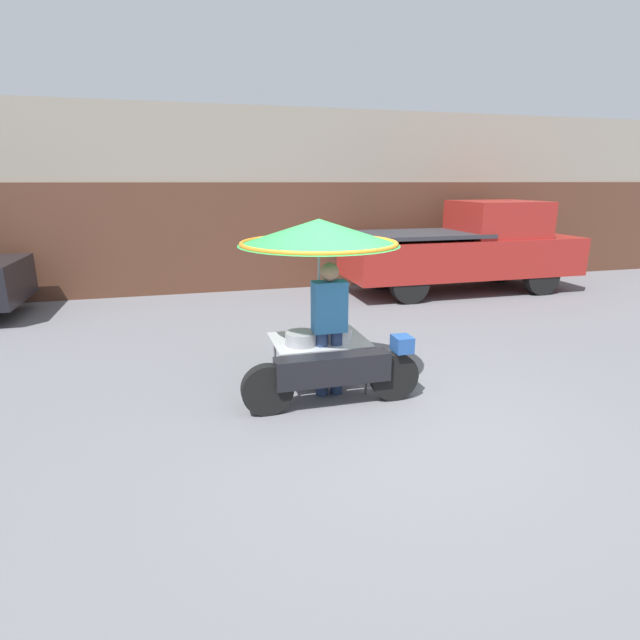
% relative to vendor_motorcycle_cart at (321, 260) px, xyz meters
% --- Properties ---
extents(ground_plane, '(36.00, 36.00, 0.00)m').
position_rel_vendor_motorcycle_cart_xyz_m(ground_plane, '(0.43, -0.93, -1.57)').
color(ground_plane, slate).
extents(shopfront_building, '(28.00, 2.06, 3.98)m').
position_rel_vendor_motorcycle_cart_xyz_m(shopfront_building, '(0.43, 6.92, 0.41)').
color(shopfront_building, gray).
rests_on(shopfront_building, ground).
extents(vendor_motorcycle_cart, '(2.01, 1.84, 2.02)m').
position_rel_vendor_motorcycle_cart_xyz_m(vendor_motorcycle_cart, '(0.00, 0.00, 0.00)').
color(vendor_motorcycle_cart, black).
rests_on(vendor_motorcycle_cart, ground).
extents(vendor_person, '(0.38, 0.22, 1.56)m').
position_rel_vendor_motorcycle_cart_xyz_m(vendor_person, '(0.05, -0.17, -0.70)').
color(vendor_person, navy).
rests_on(vendor_person, ground).
extents(pickup_truck, '(5.26, 1.78, 2.00)m').
position_rel_vendor_motorcycle_cart_xyz_m(pickup_truck, '(4.62, 4.51, -0.59)').
color(pickup_truck, black).
rests_on(pickup_truck, ground).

